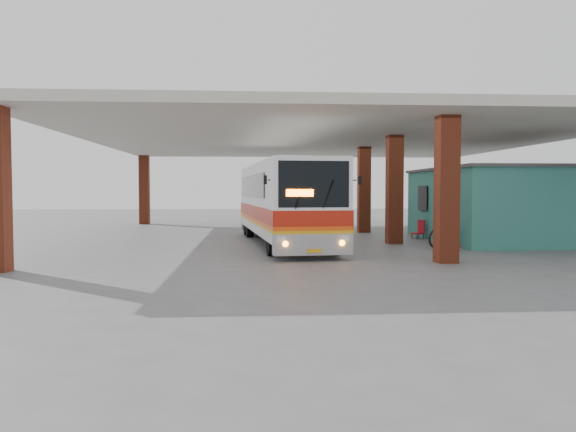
# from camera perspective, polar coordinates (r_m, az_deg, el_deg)

# --- Properties ---
(ground) EXTENTS (90.00, 90.00, 0.00)m
(ground) POSITION_cam_1_polar(r_m,az_deg,el_deg) (19.59, 4.42, -3.69)
(ground) COLOR #515154
(ground) RESTS_ON ground
(brick_columns) EXTENTS (20.10, 21.60, 4.35)m
(brick_columns) POSITION_cam_1_polar(r_m,az_deg,el_deg) (24.64, 6.03, 2.67)
(brick_columns) COLOR #92381F
(brick_columns) RESTS_ON ground
(canopy_roof) EXTENTS (21.00, 23.00, 0.30)m
(canopy_roof) POSITION_cam_1_polar(r_m,az_deg,el_deg) (26.08, 3.45, 7.79)
(canopy_roof) COLOR beige
(canopy_roof) RESTS_ON brick_columns
(shop_building) EXTENTS (5.20, 8.20, 3.11)m
(shop_building) POSITION_cam_1_polar(r_m,az_deg,el_deg) (25.46, 19.99, 1.15)
(shop_building) COLOR #338073
(shop_building) RESTS_ON ground
(coach_bus) EXTENTS (3.56, 11.86, 3.41)m
(coach_bus) POSITION_cam_1_polar(r_m,az_deg,el_deg) (22.49, -0.44, 1.46)
(coach_bus) COLOR white
(coach_bus) RESTS_ON ground
(motorcycle) EXTENTS (2.31, 1.52, 1.15)m
(motorcycle) POSITION_cam_1_polar(r_m,az_deg,el_deg) (21.84, 16.26, -1.62)
(motorcycle) COLOR black
(motorcycle) RESTS_ON ground
(pedestrian) EXTENTS (0.74, 0.71, 1.71)m
(pedestrian) POSITION_cam_1_polar(r_m,az_deg,el_deg) (17.70, 16.42, -1.69)
(pedestrian) COLOR red
(pedestrian) RESTS_ON ground
(red_chair) EXTENTS (0.57, 0.57, 0.84)m
(red_chair) POSITION_cam_1_polar(r_m,az_deg,el_deg) (25.56, 13.21, -1.40)
(red_chair) COLOR #AF1221
(red_chair) RESTS_ON ground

